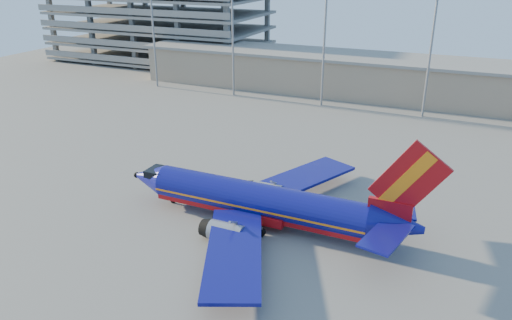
# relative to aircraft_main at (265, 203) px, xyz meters

# --- Properties ---
(ground) EXTENTS (220.00, 220.00, 0.00)m
(ground) POSITION_rel_aircraft_main_xyz_m (-3.40, 4.10, -2.66)
(ground) COLOR slate
(ground) RESTS_ON ground
(terminal_building) EXTENTS (122.00, 16.00, 8.50)m
(terminal_building) POSITION_rel_aircraft_main_xyz_m (6.60, 62.10, 1.65)
(terminal_building) COLOR gray
(terminal_building) RESTS_ON ground
(parking_garage) EXTENTS (62.00, 32.00, 21.40)m
(parking_garage) POSITION_rel_aircraft_main_xyz_m (-65.40, 78.15, 9.07)
(parking_garage) COLOR slate
(parking_garage) RESTS_ON ground
(light_mast_row) EXTENTS (101.60, 1.60, 28.65)m
(light_mast_row) POSITION_rel_aircraft_main_xyz_m (1.60, 50.10, 14.89)
(light_mast_row) COLOR gray
(light_mast_row) RESTS_ON ground
(aircraft_main) EXTENTS (36.82, 35.45, 12.47)m
(aircraft_main) POSITION_rel_aircraft_main_xyz_m (0.00, 0.00, 0.00)
(aircraft_main) COLOR navy
(aircraft_main) RESTS_ON ground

